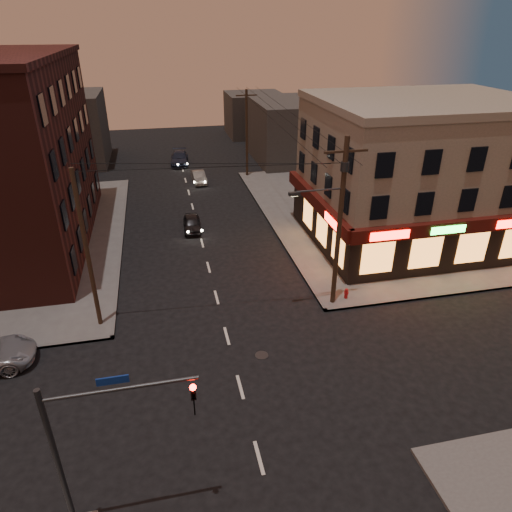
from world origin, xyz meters
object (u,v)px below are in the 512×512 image
object	(u,v)px
sedan_mid	(199,177)
sedan_far	(179,158)
sedan_near	(192,224)
fire_hydrant	(346,293)

from	to	relation	value
sedan_mid	sedan_far	size ratio (longest dim) A/B	0.74
sedan_mid	sedan_far	bearing A→B (deg)	97.94
sedan_near	sedan_mid	bearing A→B (deg)	83.77
sedan_far	sedan_mid	bearing A→B (deg)	-73.85
sedan_mid	fire_hydrant	world-z (taller)	sedan_mid
sedan_near	fire_hydrant	distance (m)	15.08
sedan_near	fire_hydrant	xyz separation A→B (m)	(8.25, -12.62, -0.08)
sedan_mid	fire_hydrant	distance (m)	25.72
sedan_mid	fire_hydrant	bearing A→B (deg)	-79.08
sedan_far	fire_hydrant	distance (m)	33.42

